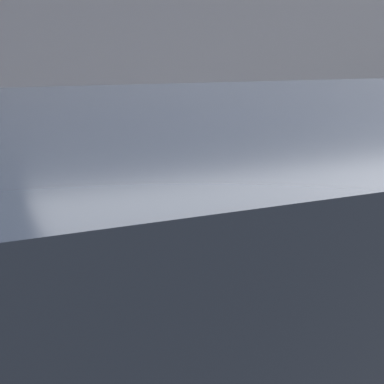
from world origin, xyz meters
The scene contains 3 objects.
sidewalk centered at (0.00, 2.20, 0.07)m, with size 24.00×2.80×0.14m.
building_facade centered at (0.00, 4.32, 2.49)m, with size 24.00×0.30×4.99m.
parking_meter centered at (-0.38, 1.04, 1.19)m, with size 0.18×0.14×1.53m.
Camera 1 is at (-1.50, -1.57, 2.01)m, focal length 50.00 mm.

